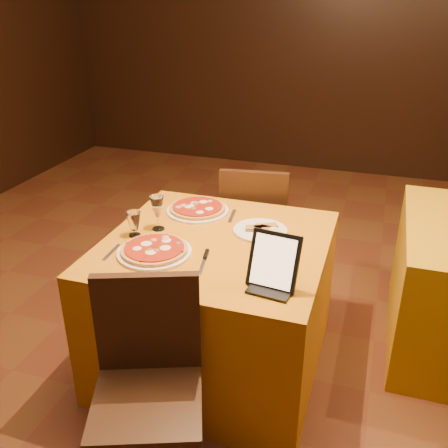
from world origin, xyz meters
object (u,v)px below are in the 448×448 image
(chair_main_far, at_px, (256,227))
(pizza_near, at_px, (154,251))
(wine_glass, at_px, (158,213))
(main_table, at_px, (216,303))
(tablet, at_px, (274,261))
(chair_main_near, at_px, (147,402))
(pizza_far, at_px, (198,209))
(water_glass, at_px, (134,224))

(chair_main_far, xyz_separation_m, pizza_near, (-0.24, -1.04, 0.31))
(chair_main_far, height_order, wine_glass, wine_glass)
(main_table, relative_size, tablet, 4.51)
(chair_main_near, bearing_deg, pizza_far, 79.95)
(chair_main_near, relative_size, pizza_far, 2.59)
(chair_main_near, xyz_separation_m, tablet, (0.37, 0.51, 0.41))
(tablet, bearing_deg, main_table, 146.17)
(wine_glass, bearing_deg, pizza_near, -69.26)
(chair_main_near, xyz_separation_m, water_glass, (-0.41, 0.75, 0.36))
(main_table, height_order, wine_glass, wine_glass)
(chair_main_near, xyz_separation_m, wine_glass, (-0.33, 0.86, 0.39))
(chair_main_far, xyz_separation_m, pizza_far, (-0.22, -0.51, 0.31))
(chair_main_far, bearing_deg, tablet, 99.97)
(pizza_near, height_order, water_glass, water_glass)
(wine_glass, xyz_separation_m, tablet, (0.70, -0.35, 0.03))
(water_glass, bearing_deg, main_table, 9.84)
(pizza_far, distance_m, tablet, 0.86)
(pizza_far, distance_m, wine_glass, 0.31)
(main_table, distance_m, wine_glass, 0.58)
(wine_glass, bearing_deg, chair_main_far, 67.25)
(wine_glass, bearing_deg, pizza_far, 67.46)
(chair_main_far, bearing_deg, water_glass, 57.35)
(chair_main_near, height_order, tablet, tablet)
(tablet, bearing_deg, water_glass, 169.67)
(pizza_far, relative_size, tablet, 1.44)
(main_table, xyz_separation_m, wine_glass, (-0.33, 0.03, 0.47))
(main_table, xyz_separation_m, pizza_near, (-0.24, -0.22, 0.39))
(main_table, distance_m, pizza_near, 0.50)
(chair_main_far, height_order, pizza_near, chair_main_far)
(main_table, distance_m, chair_main_near, 0.83)
(chair_main_near, xyz_separation_m, chair_main_far, (0.00, 1.65, 0.00))
(chair_main_near, bearing_deg, chair_main_far, 69.19)
(main_table, distance_m, pizza_far, 0.54)
(main_table, xyz_separation_m, chair_main_far, (-0.00, 0.82, 0.08))
(chair_main_far, xyz_separation_m, water_glass, (-0.41, -0.89, 0.36))
(pizza_far, xyz_separation_m, tablet, (0.58, -0.63, 0.10))
(chair_main_far, distance_m, wine_glass, 0.94)
(main_table, relative_size, pizza_far, 3.13)
(wine_glass, bearing_deg, tablet, -26.85)
(water_glass, xyz_separation_m, tablet, (0.78, -0.25, 0.06))
(chair_main_far, relative_size, pizza_near, 2.56)
(pizza_near, xyz_separation_m, water_glass, (-0.18, 0.14, 0.05))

